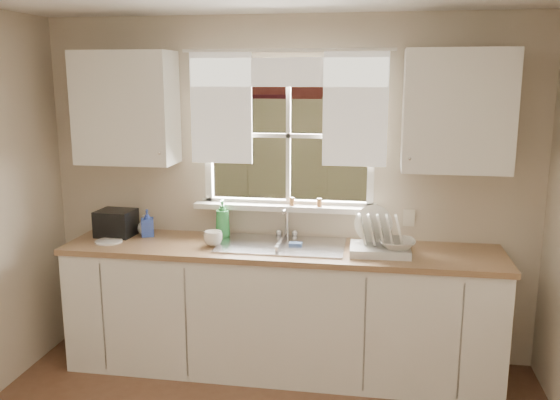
% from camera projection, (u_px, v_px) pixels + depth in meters
% --- Properties ---
extents(room_walls, '(3.62, 4.02, 2.50)m').
position_uv_depth(room_walls, '(210.00, 290.00, 2.36)').
color(room_walls, beige).
rests_on(room_walls, ground).
extents(window, '(1.38, 0.16, 1.06)m').
position_uv_depth(window, '(288.00, 159.00, 4.31)').
color(window, white).
rests_on(window, room_walls).
extents(curtains, '(1.50, 0.03, 0.81)m').
position_uv_depth(curtains, '(287.00, 96.00, 4.16)').
color(curtains, white).
rests_on(curtains, room_walls).
extents(base_cabinets, '(3.00, 0.62, 0.87)m').
position_uv_depth(base_cabinets, '(281.00, 311.00, 4.21)').
color(base_cabinets, white).
rests_on(base_cabinets, ground).
extents(countertop, '(3.04, 0.65, 0.04)m').
position_uv_depth(countertop, '(281.00, 250.00, 4.12)').
color(countertop, '#906C48').
rests_on(countertop, base_cabinets).
extents(upper_cabinet_left, '(0.70, 0.33, 0.80)m').
position_uv_depth(upper_cabinet_left, '(126.00, 108.00, 4.25)').
color(upper_cabinet_left, white).
rests_on(upper_cabinet_left, room_walls).
extents(upper_cabinet_right, '(0.70, 0.33, 0.80)m').
position_uv_depth(upper_cabinet_right, '(457.00, 111.00, 3.88)').
color(upper_cabinet_right, white).
rests_on(upper_cabinet_right, room_walls).
extents(wall_outlet, '(0.08, 0.01, 0.12)m').
position_uv_depth(wall_outlet, '(409.00, 218.00, 4.23)').
color(wall_outlet, beige).
rests_on(wall_outlet, room_walls).
extents(sill_jars, '(0.24, 0.04, 0.06)m').
position_uv_depth(sill_jars, '(306.00, 202.00, 4.29)').
color(sill_jars, brown).
rests_on(sill_jars, window).
extents(sink, '(0.88, 0.52, 0.40)m').
position_uv_depth(sink, '(281.00, 256.00, 4.16)').
color(sink, '#B7B7BC').
rests_on(sink, countertop).
extents(dish_rack, '(0.40, 0.32, 0.30)m').
position_uv_depth(dish_rack, '(380.00, 241.00, 3.96)').
color(dish_rack, silver).
rests_on(dish_rack, countertop).
extents(bowl, '(0.25, 0.25, 0.06)m').
position_uv_depth(bowl, '(397.00, 244.00, 3.89)').
color(bowl, silver).
rests_on(bowl, dish_rack).
extents(soap_bottle_a, '(0.12, 0.12, 0.28)m').
position_uv_depth(soap_bottle_a, '(223.00, 219.00, 4.33)').
color(soap_bottle_a, '#2D8940').
rests_on(soap_bottle_a, countertop).
extents(soap_bottle_b, '(0.12, 0.12, 0.20)m').
position_uv_depth(soap_bottle_b, '(147.00, 223.00, 4.37)').
color(soap_bottle_b, blue).
rests_on(soap_bottle_b, countertop).
extents(soap_bottle_c, '(0.15, 0.15, 0.15)m').
position_uv_depth(soap_bottle_c, '(145.00, 225.00, 4.42)').
color(soap_bottle_c, beige).
rests_on(soap_bottle_c, countertop).
extents(saucer, '(0.19, 0.19, 0.01)m').
position_uv_depth(saucer, '(109.00, 242.00, 4.23)').
color(saucer, white).
rests_on(saucer, countertop).
extents(cup, '(0.17, 0.17, 0.10)m').
position_uv_depth(cup, '(213.00, 238.00, 4.14)').
color(cup, silver).
rests_on(cup, countertop).
extents(black_appliance, '(0.28, 0.24, 0.19)m').
position_uv_depth(black_appliance, '(116.00, 223.00, 4.39)').
color(black_appliance, black).
rests_on(black_appliance, countertop).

